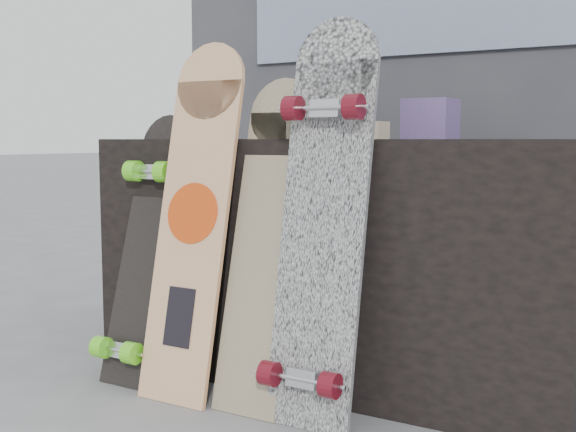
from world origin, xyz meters
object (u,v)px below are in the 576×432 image
Objects in this scene: vendor_table at (339,258)px; longboard_geisha at (195,208)px; longboard_cascadia at (323,213)px; longboard_celtic at (267,232)px; skateboard_dark at (145,244)px.

longboard_geisha reaches higher than vendor_table.
vendor_table is 0.45m from longboard_cascadia.
longboard_geisha reaches higher than longboard_celtic.
vendor_table is at bearing 50.54° from longboard_geisha.
longboard_cascadia is at bearing -70.33° from vendor_table.
vendor_table is at bearing 109.67° from longboard_cascadia.
longboard_celtic is (0.24, 0.03, -0.06)m from longboard_geisha.
skateboard_dark is at bearing -146.92° from vendor_table.
longboard_celtic is (-0.07, -0.35, 0.12)m from vendor_table.
longboard_geisha is at bearing -172.67° from longboard_celtic.
vendor_table is 0.38m from longboard_celtic.
longboard_geisha reaches higher than skateboard_dark.
longboard_celtic is 0.48m from skateboard_dark.
longboard_geisha is 0.25m from longboard_celtic.
longboard_cascadia is (0.45, 0.00, 0.01)m from longboard_geisha.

